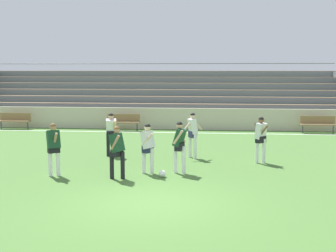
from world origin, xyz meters
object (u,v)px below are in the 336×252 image
Objects in this scene: player_dark_dropping_back at (117,148)px; bench_far_left at (123,121)px; player_white_challenging at (261,136)px; soccer_ball at (162,174)px; bench_near_wall_gap at (15,119)px; player_white_pressing_high at (193,131)px; bleacher_stand at (156,95)px; player_white_overlapping at (111,131)px; player_dark_trailing_run at (54,145)px; bench_far_right at (318,123)px; player_dark_wide_left at (180,143)px; player_white_deep_cover at (148,144)px.

bench_far_left is at bearing 100.47° from player_dark_dropping_back.
soccer_ball is (-3.24, -2.48, -0.88)m from player_white_challenging.
player_white_pressing_high is (10.34, -7.39, 0.48)m from bench_near_wall_gap.
bleacher_stand reaches higher than player_white_overlapping.
player_white_pressing_high is (3.14, -0.12, 0.04)m from player_white_overlapping.
player_dark_trailing_run is at bearing -60.16° from bench_near_wall_gap.
player_white_overlapping is at bearing -90.95° from bleacher_stand.
bench_far_right is 11.87m from player_white_overlapping.
player_white_pressing_high reaches higher than soccer_ball.
player_white_pressing_high reaches higher than player_dark_wide_left.
player_dark_dropping_back reaches higher than soccer_ball.
player_white_pressing_high is at bearing 83.48° from player_dark_wide_left.
player_dark_wide_left is (1.01, 0.11, 0.05)m from player_white_deep_cover.
player_dark_dropping_back reaches higher than bench_near_wall_gap.
player_dark_dropping_back is at bearing -127.51° from bench_far_right.
bench_far_left is 11.08m from soccer_ball.
player_white_pressing_high is 5.36m from player_dark_trailing_run.
player_white_challenging is 7.16m from player_dark_trailing_run.
player_dark_wide_left is (2.65, -14.62, -0.67)m from bleacher_stand.
player_dark_trailing_run is at bearing -166.99° from player_white_deep_cover.
player_dark_dropping_back is at bearing -121.34° from player_white_pressing_high.
bench_far_right is 1.05× the size of player_white_pressing_high.
player_white_challenging reaches higher than bench_near_wall_gap.
bench_near_wall_gap is 12.40m from player_dark_trailing_run.
player_white_overlapping reaches higher than bench_near_wall_gap.
soccer_ball is (-0.78, -3.15, -0.92)m from player_white_pressing_high.
bench_far_left is at bearing 97.86° from player_white_overlapping.
player_white_deep_cover is at bearing 138.86° from soccer_ball.
bench_far_right is 1.07× the size of player_dark_wide_left.
player_dark_wide_left is 0.98× the size of player_white_pressing_high.
bleacher_stand is 107.70× the size of soccer_ball.
player_dark_wide_left is at bearing -68.88° from bench_far_left.
player_white_overlapping is at bearing 125.82° from soccer_ball.
player_dark_dropping_back is 4.10m from player_white_pressing_high.
soccer_ball is (1.35, 0.35, -0.85)m from player_dark_dropping_back.
player_white_deep_cover is 3.00m from player_white_pressing_high.
player_white_deep_cover is at bearing 44.34° from player_dark_dropping_back.
bench_near_wall_gap is 1.08× the size of player_dark_trailing_run.
player_white_deep_cover is 1.09m from soccer_ball.
bleacher_stand is 14.28× the size of player_white_overlapping.
soccer_ball is (-7.01, -10.54, -0.44)m from bench_far_right.
bleacher_stand is at bearing 85.43° from player_dark_trailing_run.
bench_far_left is at bearing 180.00° from bench_far_right.
bench_near_wall_gap is 1.12× the size of player_white_deep_cover.
player_white_challenging is at bearing 34.78° from player_dark_wide_left.
player_white_deep_cover reaches higher than bench_far_right.
player_white_deep_cover is 0.97× the size of player_white_overlapping.
bleacher_stand is 13.16× the size of bench_near_wall_gap.
bench_far_right is at bearing 64.94° from player_white_challenging.
bench_far_left is (-1.20, -4.64, -1.12)m from bleacher_stand.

